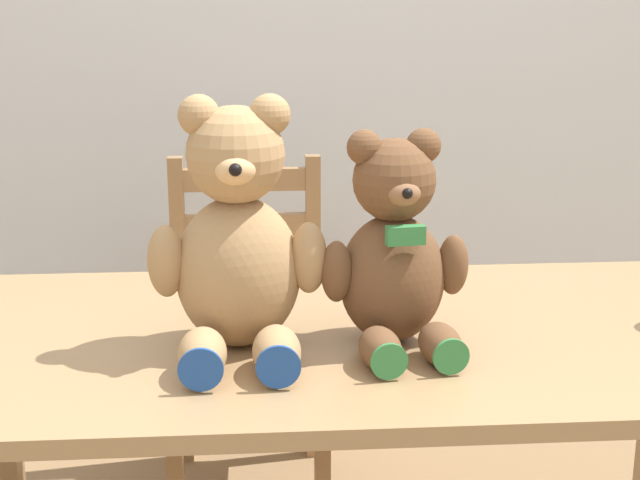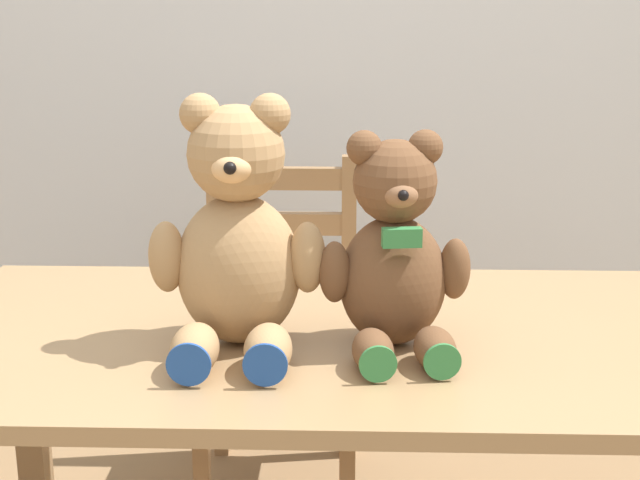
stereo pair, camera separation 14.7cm
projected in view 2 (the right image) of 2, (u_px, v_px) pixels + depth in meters
The scene contains 4 objects.
dining_table at pixel (361, 381), 1.59m from camera, with size 1.56×0.76×0.73m.
wooden_chair_behind at pixel (279, 323), 2.39m from camera, with size 0.41×0.39×0.89m.
teddy_bear_left at pixel (237, 241), 1.46m from camera, with size 0.29×0.29×0.42m.
teddy_bear_right at pixel (395, 256), 1.46m from camera, with size 0.26×0.26×0.36m.
Camera 2 is at (-0.03, -1.09, 1.29)m, focal length 50.00 mm.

